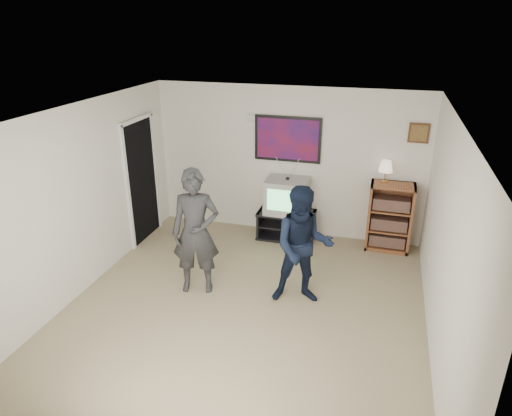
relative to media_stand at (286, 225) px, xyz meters
The scene contains 13 objects.
room_shell 2.14m from the media_stand, 92.14° to the right, with size 4.51×5.00×2.51m.
media_stand is the anchor object (origin of this frame).
crt_television 0.52m from the media_stand, behind, with size 0.68×0.57×0.57m, color #A0A09B, non-canonical shape.
bookshelf 1.69m from the media_stand, ahead, with size 0.68×0.39×1.11m, color brown, non-canonical shape.
table_lamp 1.84m from the media_stand, ahead, with size 0.22×0.22×0.35m, color beige, non-canonical shape.
person_tall 2.16m from the media_stand, 113.33° to the right, with size 0.63×0.42×1.73m, color #28292B.
person_short 1.95m from the media_stand, 71.53° to the right, with size 0.78×0.60×1.60m, color black.
controller_left 2.12m from the media_stand, 114.68° to the right, with size 0.03×0.12×0.03m, color white.
controller_right 1.83m from the media_stand, 67.32° to the right, with size 0.04×0.12×0.04m, color white.
poster 1.44m from the media_stand, 106.05° to the left, with size 1.10×0.03×0.75m, color black.
air_vent 1.84m from the media_stand, 158.06° to the left, with size 0.28×0.02×0.14m, color white.
small_picture 2.55m from the media_stand, ahead, with size 0.30×0.03×0.30m, color #462416.
doorway 2.51m from the media_stand, 164.72° to the right, with size 0.03×0.85×2.00m, color black.
Camera 1 is at (1.50, -4.65, 3.48)m, focal length 32.00 mm.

